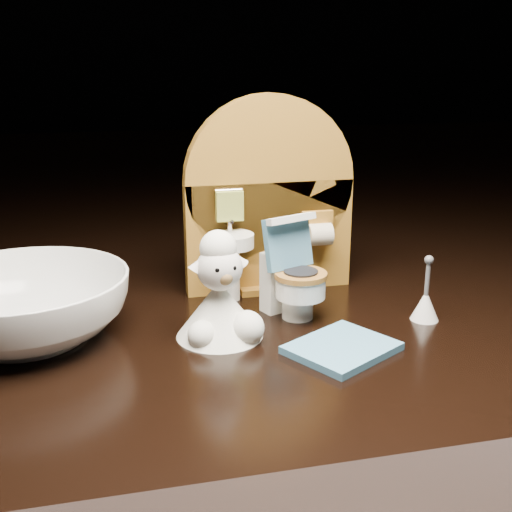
{
  "coord_description": "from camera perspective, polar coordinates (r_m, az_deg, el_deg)",
  "views": [
    {
      "loc": [
        -0.12,
        -0.4,
        0.18
      ],
      "look_at": [
        -0.02,
        0.01,
        0.05
      ],
      "focal_mm": 45.0,
      "sensor_mm": 36.0,
      "label": 1
    }
  ],
  "objects": [
    {
      "name": "backdrop_panel",
      "position": [
        0.49,
        1.09,
        4.38
      ],
      "size": [
        0.13,
        0.05,
        0.15
      ],
      "color": "#9B6720",
      "rests_on": "ground"
    },
    {
      "name": "bath_mat",
      "position": [
        0.41,
        7.65,
        -8.11
      ],
      "size": [
        0.08,
        0.07,
        0.0
      ],
      "primitive_type": "cube",
      "rotation": [
        0.0,
        0.0,
        0.52
      ],
      "color": "teal",
      "rests_on": "ground"
    },
    {
      "name": "toy_toilet",
      "position": [
        0.45,
        3.24,
        -2.07
      ],
      "size": [
        0.04,
        0.05,
        0.07
      ],
      "rotation": [
        0.0,
        0.0,
        0.37
      ],
      "color": "white",
      "rests_on": "ground"
    },
    {
      "name": "toilet_brush",
      "position": [
        0.46,
        14.83,
        -4.07
      ],
      "size": [
        0.02,
        0.02,
        0.05
      ],
      "color": "white",
      "rests_on": "ground"
    },
    {
      "name": "ceramic_bowl",
      "position": [
        0.44,
        -19.91,
        -4.3
      ],
      "size": [
        0.16,
        0.16,
        0.04
      ],
      "primitive_type": "imported",
      "rotation": [
        0.0,
        0.0,
        -0.18
      ],
      "color": "white",
      "rests_on": "ground"
    },
    {
      "name": "plush_lamb",
      "position": [
        0.42,
        -3.18,
        -3.96
      ],
      "size": [
        0.06,
        0.06,
        0.07
      ],
      "rotation": [
        0.0,
        0.0,
        0.14
      ],
      "color": "white",
      "rests_on": "ground"
    }
  ]
}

